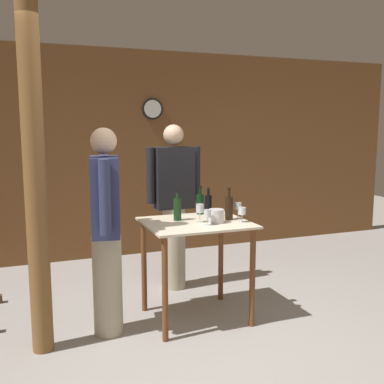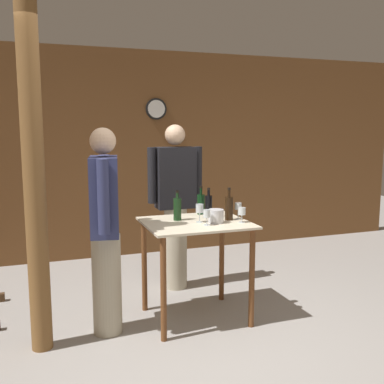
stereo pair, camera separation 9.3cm
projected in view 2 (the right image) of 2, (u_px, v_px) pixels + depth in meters
The scene contains 15 objects.
ground_plane at pixel (205, 356), 3.39m from camera, with size 14.00×14.00×0.00m, color #9E9993.
back_wall at pixel (126, 154), 5.90m from camera, with size 8.40×0.08×2.70m.
tasting_table at pixel (196, 242), 3.96m from camera, with size 0.90×0.77×0.89m.
wooden_post at pixel (34, 177), 3.32m from camera, with size 0.16×0.16×2.70m.
wine_bottle_far_left at pixel (177, 208), 3.98m from camera, with size 0.07×0.07×0.27m.
wine_bottle_left at pixel (201, 203), 4.27m from camera, with size 0.07×0.07×0.27m.
wine_bottle_center at pixel (209, 206), 4.11m from camera, with size 0.06×0.06×0.27m.
wine_bottle_right at pixel (229, 208), 3.99m from camera, with size 0.07×0.07×0.29m.
wine_glass_near_left at pixel (200, 209), 3.90m from camera, with size 0.07×0.07×0.16m.
wine_glass_near_center at pixel (207, 214), 3.78m from camera, with size 0.06×0.06×0.13m.
wine_glass_near_right at pixel (242, 212), 3.89m from camera, with size 0.06×0.06×0.13m.
wine_glass_far_side at pixel (238, 207), 4.03m from camera, with size 0.06×0.06×0.15m.
ice_bucket at pixel (216, 216), 3.88m from camera, with size 0.13×0.13×0.12m.
person_host at pixel (175, 203), 4.71m from camera, with size 0.59×0.24×1.74m.
person_visitor_with_scarf at pixel (105, 227), 3.65m from camera, with size 0.29×0.58×1.71m.
Camera 2 is at (-1.15, -2.96, 1.72)m, focal length 42.00 mm.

